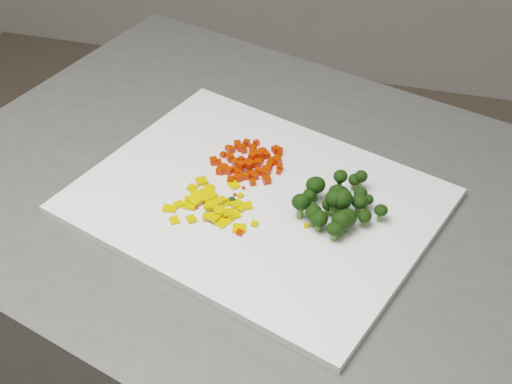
% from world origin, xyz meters
% --- Properties ---
extents(cutting_board, '(0.55, 0.49, 0.01)m').
position_xyz_m(cutting_board, '(-0.33, 0.16, 0.91)').
color(cutting_board, white).
rests_on(cutting_board, counter_block).
extents(carrot_pile, '(0.10, 0.10, 0.03)m').
position_xyz_m(carrot_pile, '(-0.36, 0.23, 0.93)').
color(carrot_pile, red).
rests_on(carrot_pile, cutting_board).
extents(pepper_pile, '(0.12, 0.12, 0.02)m').
position_xyz_m(pepper_pile, '(-0.38, 0.12, 0.92)').
color(pepper_pile, '#D8A40B').
rests_on(pepper_pile, cutting_board).
extents(broccoli_pile, '(0.12, 0.12, 0.06)m').
position_xyz_m(broccoli_pile, '(-0.22, 0.16, 0.94)').
color(broccoli_pile, black).
rests_on(broccoli_pile, cutting_board).
extents(carrot_cube_0, '(0.01, 0.01, 0.01)m').
position_xyz_m(carrot_cube_0, '(-0.38, 0.20, 0.92)').
color(carrot_cube_0, red).
rests_on(carrot_cube_0, carrot_pile).
extents(carrot_cube_1, '(0.01, 0.01, 0.01)m').
position_xyz_m(carrot_cube_1, '(-0.39, 0.20, 0.92)').
color(carrot_cube_1, red).
rests_on(carrot_cube_1, carrot_pile).
extents(carrot_cube_2, '(0.01, 0.01, 0.01)m').
position_xyz_m(carrot_cube_2, '(-0.39, 0.20, 0.92)').
color(carrot_cube_2, red).
rests_on(carrot_cube_2, carrot_pile).
extents(carrot_cube_3, '(0.01, 0.01, 0.01)m').
position_xyz_m(carrot_cube_3, '(-0.39, 0.23, 0.92)').
color(carrot_cube_3, red).
rests_on(carrot_cube_3, carrot_pile).
extents(carrot_cube_4, '(0.01, 0.01, 0.01)m').
position_xyz_m(carrot_cube_4, '(-0.35, 0.20, 0.92)').
color(carrot_cube_4, red).
rests_on(carrot_cube_4, carrot_pile).
extents(carrot_cube_5, '(0.01, 0.01, 0.01)m').
position_xyz_m(carrot_cube_5, '(-0.34, 0.23, 0.92)').
color(carrot_cube_5, red).
rests_on(carrot_cube_5, carrot_pile).
extents(carrot_cube_6, '(0.01, 0.01, 0.01)m').
position_xyz_m(carrot_cube_6, '(-0.40, 0.23, 0.92)').
color(carrot_cube_6, red).
rests_on(carrot_cube_6, carrot_pile).
extents(carrot_cube_7, '(0.01, 0.01, 0.01)m').
position_xyz_m(carrot_cube_7, '(-0.37, 0.22, 0.92)').
color(carrot_cube_7, red).
rests_on(carrot_cube_7, carrot_pile).
extents(carrot_cube_8, '(0.01, 0.01, 0.01)m').
position_xyz_m(carrot_cube_8, '(-0.35, 0.23, 0.92)').
color(carrot_cube_8, red).
rests_on(carrot_cube_8, carrot_pile).
extents(carrot_cube_9, '(0.01, 0.01, 0.01)m').
position_xyz_m(carrot_cube_9, '(-0.32, 0.25, 0.92)').
color(carrot_cube_9, red).
rests_on(carrot_cube_9, carrot_pile).
extents(carrot_cube_10, '(0.01, 0.01, 0.01)m').
position_xyz_m(carrot_cube_10, '(-0.37, 0.22, 0.92)').
color(carrot_cube_10, red).
rests_on(carrot_cube_10, carrot_pile).
extents(carrot_cube_11, '(0.01, 0.01, 0.01)m').
position_xyz_m(carrot_cube_11, '(-0.35, 0.22, 0.92)').
color(carrot_cube_11, red).
rests_on(carrot_cube_11, carrot_pile).
extents(carrot_cube_12, '(0.01, 0.01, 0.01)m').
position_xyz_m(carrot_cube_12, '(-0.34, 0.25, 0.92)').
color(carrot_cube_12, red).
rests_on(carrot_cube_12, carrot_pile).
extents(carrot_cube_13, '(0.01, 0.01, 0.01)m').
position_xyz_m(carrot_cube_13, '(-0.35, 0.25, 0.92)').
color(carrot_cube_13, red).
rests_on(carrot_cube_13, carrot_pile).
extents(carrot_cube_14, '(0.01, 0.01, 0.01)m').
position_xyz_m(carrot_cube_14, '(-0.39, 0.20, 0.92)').
color(carrot_cube_14, red).
rests_on(carrot_cube_14, carrot_pile).
extents(carrot_cube_15, '(0.01, 0.01, 0.01)m').
position_xyz_m(carrot_cube_15, '(-0.36, 0.20, 0.92)').
color(carrot_cube_15, red).
rests_on(carrot_cube_15, carrot_pile).
extents(carrot_cube_16, '(0.01, 0.01, 0.01)m').
position_xyz_m(carrot_cube_16, '(-0.31, 0.22, 0.92)').
color(carrot_cube_16, red).
rests_on(carrot_cube_16, carrot_pile).
extents(carrot_cube_17, '(0.01, 0.01, 0.01)m').
position_xyz_m(carrot_cube_17, '(-0.34, 0.24, 0.92)').
color(carrot_cube_17, red).
rests_on(carrot_cube_17, carrot_pile).
extents(carrot_cube_18, '(0.01, 0.01, 0.01)m').
position_xyz_m(carrot_cube_18, '(-0.38, 0.23, 0.92)').
color(carrot_cube_18, red).
rests_on(carrot_cube_18, carrot_pile).
extents(carrot_cube_19, '(0.01, 0.01, 0.01)m').
position_xyz_m(carrot_cube_19, '(-0.31, 0.23, 0.92)').
color(carrot_cube_19, red).
rests_on(carrot_cube_19, carrot_pile).
extents(carrot_cube_20, '(0.01, 0.01, 0.01)m').
position_xyz_m(carrot_cube_20, '(-0.34, 0.23, 0.92)').
color(carrot_cube_20, red).
rests_on(carrot_cube_20, carrot_pile).
extents(carrot_cube_21, '(0.01, 0.01, 0.01)m').
position_xyz_m(carrot_cube_21, '(-0.36, 0.19, 0.92)').
color(carrot_cube_21, red).
rests_on(carrot_cube_21, carrot_pile).
extents(carrot_cube_22, '(0.01, 0.01, 0.01)m').
position_xyz_m(carrot_cube_22, '(-0.41, 0.21, 0.92)').
color(carrot_cube_22, red).
rests_on(carrot_cube_22, carrot_pile).
extents(carrot_cube_23, '(0.01, 0.01, 0.01)m').
position_xyz_m(carrot_cube_23, '(-0.34, 0.25, 0.92)').
color(carrot_cube_23, red).
rests_on(carrot_cube_23, carrot_pile).
extents(carrot_cube_24, '(0.01, 0.01, 0.01)m').
position_xyz_m(carrot_cube_24, '(-0.32, 0.26, 0.92)').
color(carrot_cube_24, red).
rests_on(carrot_cube_24, carrot_pile).
extents(carrot_cube_25, '(0.01, 0.01, 0.01)m').
position_xyz_m(carrot_cube_25, '(-0.36, 0.23, 0.92)').
color(carrot_cube_25, red).
rests_on(carrot_cube_25, carrot_pile).
extents(carrot_cube_26, '(0.01, 0.01, 0.01)m').
position_xyz_m(carrot_cube_26, '(-0.39, 0.25, 0.92)').
color(carrot_cube_26, red).
rests_on(carrot_cube_26, carrot_pile).
extents(carrot_cube_27, '(0.01, 0.01, 0.01)m').
position_xyz_m(carrot_cube_27, '(-0.34, 0.20, 0.92)').
color(carrot_cube_27, red).
rests_on(carrot_cube_27, carrot_pile).
extents(carrot_cube_28, '(0.01, 0.01, 0.01)m').
position_xyz_m(carrot_cube_28, '(-0.32, 0.19, 0.92)').
color(carrot_cube_28, red).
rests_on(carrot_cube_28, carrot_pile).
extents(carrot_cube_29, '(0.01, 0.01, 0.01)m').
position_xyz_m(carrot_cube_29, '(-0.39, 0.25, 0.92)').
color(carrot_cube_29, red).
rests_on(carrot_cube_29, carrot_pile).
extents(carrot_cube_30, '(0.01, 0.01, 0.01)m').
position_xyz_m(carrot_cube_30, '(-0.36, 0.20, 0.92)').
color(carrot_cube_30, red).
rests_on(carrot_cube_30, carrot_pile).
extents(carrot_cube_31, '(0.01, 0.01, 0.01)m').
position_xyz_m(carrot_cube_31, '(-0.35, 0.24, 0.92)').
color(carrot_cube_31, red).
rests_on(carrot_cube_31, carrot_pile).
extents(carrot_cube_32, '(0.01, 0.01, 0.01)m').
position_xyz_m(carrot_cube_32, '(-0.36, 0.19, 0.92)').
color(carrot_cube_32, red).
rests_on(carrot_cube_32, carrot_pile).
extents(carrot_cube_33, '(0.01, 0.01, 0.01)m').
position_xyz_m(carrot_cube_33, '(-0.38, 0.26, 0.92)').
color(carrot_cube_33, red).
rests_on(carrot_cube_33, carrot_pile).
extents(carrot_cube_34, '(0.01, 0.01, 0.01)m').
position_xyz_m(carrot_cube_34, '(-0.32, 0.24, 0.92)').
color(carrot_cube_34, red).
rests_on(carrot_cube_34, carrot_pile).
extents(carrot_cube_35, '(0.01, 0.01, 0.01)m').
position_xyz_m(carrot_cube_35, '(-0.38, 0.25, 0.92)').
color(carrot_cube_35, red).
rests_on(carrot_cube_35, carrot_pile).
extents(carrot_cube_36, '(0.01, 0.01, 0.01)m').
position_xyz_m(carrot_cube_36, '(-0.35, 0.19, 0.92)').
color(carrot_cube_36, red).
rests_on(carrot_cube_36, carrot_pile).
extents(carrot_cube_37, '(0.01, 0.01, 0.01)m').
position_xyz_m(carrot_cube_37, '(-0.41, 0.21, 0.92)').
color(carrot_cube_37, red).
rests_on(carrot_cube_37, carrot_pile).
extents(carrot_cube_38, '(0.01, 0.01, 0.01)m').
position_xyz_m(carrot_cube_38, '(-0.33, 0.21, 0.92)').
color(carrot_cube_38, red).
rests_on(carrot_cube_38, carrot_pile).
extents(carrot_cube_39, '(0.01, 0.01, 0.01)m').
position_xyz_m(carrot_cube_39, '(-0.34, 0.26, 0.92)').
color(carrot_cube_39, red).
rests_on(carrot_cube_39, carrot_pile).
extents(carrot_cube_40, '(0.01, 0.01, 0.01)m').
position_xyz_m(carrot_cube_40, '(-0.37, 0.18, 0.92)').
color(carrot_cube_40, red).
rests_on(carrot_cube_40, carrot_pile).
extents(carrot_cube_41, '(0.01, 0.01, 0.01)m').
position_xyz_m(carrot_cube_41, '(-0.37, 0.20, 0.92)').
color(carrot_cube_41, red).
rests_on(carrot_cube_41, carrot_pile).
extents(carrot_cube_42, '(0.01, 0.01, 0.01)m').
position_xyz_m(carrot_cube_42, '(-0.34, 0.23, 0.92)').
color(carrot_cube_42, red).
rests_on(carrot_cube_42, carrot_pile).
extents(carrot_cube_43, '(0.01, 0.01, 0.01)m').
position_xyz_m(carrot_cube_43, '(-0.36, 0.27, 0.92)').
color(carrot_cube_43, red).
rests_on(carrot_cube_43, carrot_pile).
extents(carrot_cube_44, '(0.01, 0.01, 0.01)m').
position_xyz_m(carrot_cube_44, '(-0.34, 0.20, 0.92)').
color(carrot_cube_44, red).
rests_on(carrot_cube_44, carrot_pile).
extents(carrot_cube_45, '(0.01, 0.01, 0.01)m').
position_xyz_m(carrot_cube_45, '(-0.36, 0.19, 0.92)').
color(carrot_cube_45, red).
rests_on(carrot_cube_45, carrot_pile).
extents(carrot_cube_46, '(0.01, 0.01, 0.01)m').
position_xyz_m(carrot_cube_46, '(-0.32, 0.24, 0.92)').
color(carrot_cube_46, red).
rests_on(carrot_cube_46, carrot_pile).
extents(carrot_cube_47, '(0.01, 0.01, 0.01)m').
position_xyz_m(carrot_cube_47, '(-0.36, 0.26, 0.92)').
color(carrot_cube_47, red).
rests_on(carrot_cube_47, carrot_pile).
extents(carrot_cube_48, '(0.01, 0.01, 0.01)m').
position_xyz_m(carrot_cube_48, '(-0.33, 0.26, 0.92)').
color(carrot_cube_48, red).
rests_on(carrot_cube_48, carrot_pile).
extents(carrot_cube_49, '(0.01, 0.01, 0.01)m').
position_xyz_m(carrot_cube_49, '(-0.36, 0.26, 0.92)').
color(carrot_cube_49, red).
rests_on(carrot_cube_49, carrot_pile).
extents(carrot_cube_50, '(0.01, 0.01, 0.01)m').
position_xyz_m(carrot_cube_50, '(-0.38, 0.26, 0.92)').
color(carrot_cube_50, red).
rests_on(carrot_cube_50, carrot_pile).
extents(carrot_cube_51, '(0.01, 0.01, 0.01)m').
position_xyz_m(carrot_cube_51, '(-0.34, 0.24, 0.92)').
color(carrot_cube_51, red).
rests_on(carrot_cube_51, carrot_pile).
extents(carrot_cube_52, '(0.01, 0.01, 0.01)m').
position_xyz_m(carrot_cube_52, '(-0.33, 0.22, 0.92)').
color(carrot_cube_52, red).
rests_on(carrot_cube_52, carrot_pile).
extents(carrot_cube_53, '(0.01, 0.01, 0.01)m').
position_xyz_m(carrot_cube_53, '(-0.33, 0.21, 0.92)').
color(carrot_cube_53, red).
rests_on(carrot_cube_53, carrot_pile).
extents(carrot_cube_54, '(0.01, 0.01, 0.01)m').
position_xyz_m(carrot_cube_54, '(-0.32, 0.26, 0.92)').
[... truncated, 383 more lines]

